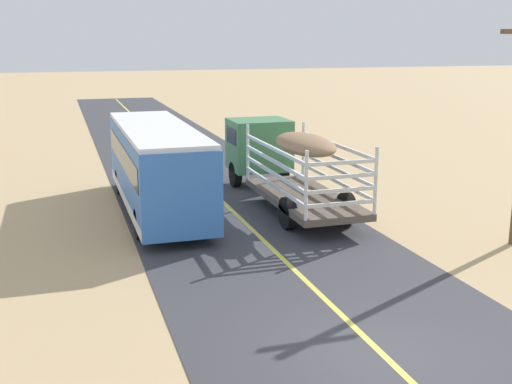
# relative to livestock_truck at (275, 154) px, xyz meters

# --- Properties ---
(ground_plane) EXTENTS (240.00, 240.00, 0.00)m
(ground_plane) POSITION_rel_livestock_truck_xyz_m (-2.29, -13.46, -1.79)
(ground_plane) COLOR tan
(road_surface) EXTENTS (8.00, 120.00, 0.02)m
(road_surface) POSITION_rel_livestock_truck_xyz_m (-2.29, -13.46, -1.78)
(road_surface) COLOR #38383D
(road_surface) RESTS_ON ground
(road_centre_line) EXTENTS (0.16, 117.60, 0.00)m
(road_centre_line) POSITION_rel_livestock_truck_xyz_m (-2.29, -13.46, -1.77)
(road_centre_line) COLOR #D8CC4C
(road_centre_line) RESTS_ON road_surface
(livestock_truck) EXTENTS (2.53, 9.70, 3.02)m
(livestock_truck) POSITION_rel_livestock_truck_xyz_m (0.00, 0.00, 0.00)
(livestock_truck) COLOR #3F7F4C
(livestock_truck) RESTS_ON road_surface
(bus) EXTENTS (2.54, 10.00, 3.21)m
(bus) POSITION_rel_livestock_truck_xyz_m (-4.94, -0.89, -0.04)
(bus) COLOR #3872C6
(bus) RESTS_ON road_surface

